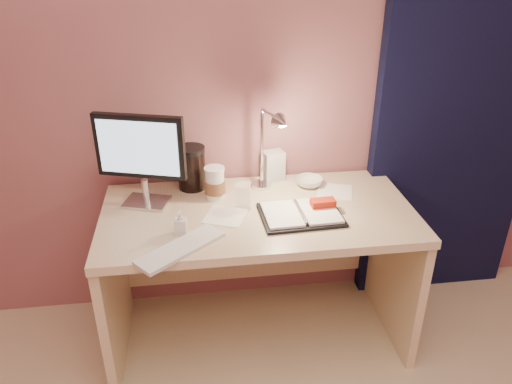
{
  "coord_description": "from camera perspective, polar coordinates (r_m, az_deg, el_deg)",
  "views": [
    {
      "loc": [
        -0.27,
        -0.55,
        1.83
      ],
      "look_at": [
        -0.02,
        1.33,
        0.85
      ],
      "focal_mm": 35.0,
      "sensor_mm": 36.0,
      "label": 1
    }
  ],
  "objects": [
    {
      "name": "clear_cup",
      "position": [
        2.22,
        -1.51,
        -0.57
      ],
      "size": [
        0.07,
        0.07,
        0.12
      ],
      "primitive_type": "cylinder",
      "color": "white",
      "rests_on": "desk"
    },
    {
      "name": "desk",
      "position": [
        2.42,
        0.01,
        -5.94
      ],
      "size": [
        1.4,
        0.7,
        0.73
      ],
      "color": "beige",
      "rests_on": "ground"
    },
    {
      "name": "monitor",
      "position": [
        2.24,
        -12.98,
        4.47
      ],
      "size": [
        0.39,
        0.2,
        0.43
      ],
      "rotation": [
        0.0,
        0.0,
        -0.3
      ],
      "color": "silver",
      "rests_on": "desk"
    },
    {
      "name": "dark_jar",
      "position": [
        2.42,
        -7.38,
        2.53
      ],
      "size": [
        0.13,
        0.13,
        0.19
      ],
      "primitive_type": "cylinder",
      "color": "black",
      "rests_on": "desk"
    },
    {
      "name": "paper_c",
      "position": [
        2.2,
        -3.52,
        -2.75
      ],
      "size": [
        0.22,
        0.22,
        0.0
      ],
      "primitive_type": "cube",
      "rotation": [
        0.0,
        0.0,
        1.18
      ],
      "color": "white",
      "rests_on": "desk"
    },
    {
      "name": "product_box",
      "position": [
        2.49,
        1.97,
        3.03
      ],
      "size": [
        0.12,
        0.1,
        0.15
      ],
      "primitive_type": "cube",
      "rotation": [
        0.0,
        0.0,
        0.24
      ],
      "color": "silver",
      "rests_on": "desk"
    },
    {
      "name": "paper_a",
      "position": [
        2.18,
        2.97,
        -2.93
      ],
      "size": [
        0.16,
        0.16,
        0.0
      ],
      "primitive_type": "cube",
      "rotation": [
        0.0,
        0.0,
        0.18
      ],
      "color": "white",
      "rests_on": "desk"
    },
    {
      "name": "room",
      "position": [
        2.65,
        20.54,
        10.4
      ],
      "size": [
        3.5,
        3.5,
        3.5
      ],
      "color": "#C6B28E",
      "rests_on": "ground"
    },
    {
      "name": "desk_lamp",
      "position": [
        2.25,
        0.06,
        5.43
      ],
      "size": [
        0.16,
        0.25,
        0.42
      ],
      "rotation": [
        0.0,
        0.0,
        0.38
      ],
      "color": "silver",
      "rests_on": "desk"
    },
    {
      "name": "lotion_bottle",
      "position": [
        2.06,
        -8.61,
        -3.49
      ],
      "size": [
        0.05,
        0.05,
        0.11
      ],
      "primitive_type": "imported",
      "rotation": [
        0.0,
        0.0,
        -0.12
      ],
      "color": "silver",
      "rests_on": "desk"
    },
    {
      "name": "bowl",
      "position": [
        2.46,
        6.09,
        1.15
      ],
      "size": [
        0.14,
        0.14,
        0.04
      ],
      "primitive_type": "imported",
      "rotation": [
        0.0,
        0.0,
        -0.08
      ],
      "color": "silver",
      "rests_on": "desk"
    },
    {
      "name": "keyboard",
      "position": [
        1.99,
        -8.59,
        -6.37
      ],
      "size": [
        0.36,
        0.33,
        0.02
      ],
      "primitive_type": "cube",
      "rotation": [
        0.0,
        0.0,
        0.69
      ],
      "color": "white",
      "rests_on": "desk"
    },
    {
      "name": "coffee_cup",
      "position": [
        2.32,
        -4.72,
        0.92
      ],
      "size": [
        0.1,
        0.1,
        0.16
      ],
      "color": "silver",
      "rests_on": "desk"
    },
    {
      "name": "paper_b",
      "position": [
        2.43,
        9.0,
        0.06
      ],
      "size": [
        0.21,
        0.21,
        0.0
      ],
      "primitive_type": "cube",
      "rotation": [
        0.0,
        0.0,
        -0.31
      ],
      "color": "white",
      "rests_on": "desk"
    },
    {
      "name": "planner",
      "position": [
        2.2,
        5.36,
        -2.41
      ],
      "size": [
        0.36,
        0.28,
        0.05
      ],
      "rotation": [
        0.0,
        0.0,
        0.05
      ],
      "color": "black",
      "rests_on": "desk"
    }
  ]
}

